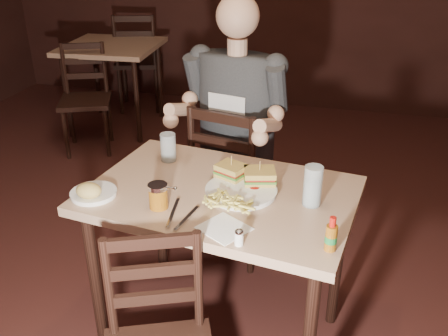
% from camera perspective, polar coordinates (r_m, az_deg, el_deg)
% --- Properties ---
extents(room_shell, '(7.00, 7.00, 7.00)m').
position_cam_1_polar(room_shell, '(1.67, -7.30, 14.15)').
color(room_shell, black).
rests_on(room_shell, ground).
extents(main_table, '(1.15, 0.84, 0.77)m').
position_cam_1_polar(main_table, '(2.06, -0.35, -4.97)').
color(main_table, tan).
rests_on(main_table, ground).
extents(bg_table, '(0.85, 0.85, 0.77)m').
position_cam_1_polar(bg_table, '(4.64, -12.67, 12.55)').
color(bg_table, tan).
rests_on(bg_table, ground).
extents(chair_far, '(0.51, 0.54, 0.92)m').
position_cam_1_polar(chair_far, '(2.77, 1.45, -1.29)').
color(chair_far, black).
rests_on(chair_far, ground).
extents(bg_chair_far, '(0.57, 0.60, 0.96)m').
position_cam_1_polar(bg_chair_far, '(5.17, -9.75, 11.92)').
color(bg_chair_far, black).
rests_on(bg_chair_far, ground).
extents(bg_chair_near, '(0.53, 0.55, 0.86)m').
position_cam_1_polar(bg_chair_near, '(4.24, -15.58, 7.42)').
color(bg_chair_near, black).
rests_on(bg_chair_near, ground).
extents(diner, '(0.64, 0.55, 0.97)m').
position_cam_1_polar(diner, '(2.53, 1.08, 8.32)').
color(diner, '#333538').
rests_on(diner, chair_far).
extents(dinner_plate, '(0.32, 0.32, 0.02)m').
position_cam_1_polar(dinner_plate, '(2.00, 1.97, -2.72)').
color(dinner_plate, white).
rests_on(dinner_plate, main_table).
extents(sandwich_left, '(0.14, 0.13, 0.10)m').
position_cam_1_polar(sandwich_left, '(2.06, 0.85, 0.11)').
color(sandwich_left, tan).
rests_on(sandwich_left, dinner_plate).
extents(sandwich_right, '(0.15, 0.13, 0.10)m').
position_cam_1_polar(sandwich_right, '(2.02, 4.11, -0.42)').
color(sandwich_right, tan).
rests_on(sandwich_right, dinner_plate).
extents(fries_pile, '(0.26, 0.20, 0.04)m').
position_cam_1_polar(fries_pile, '(1.89, 0.54, -3.67)').
color(fries_pile, '#DFD269').
rests_on(fries_pile, dinner_plate).
extents(ketchup_dollop, '(0.05, 0.05, 0.01)m').
position_cam_1_polar(ketchup_dollop, '(2.00, 3.50, -2.19)').
color(ketchup_dollop, maroon).
rests_on(ketchup_dollop, dinner_plate).
extents(glass_left, '(0.08, 0.08, 0.13)m').
position_cam_1_polar(glass_left, '(2.26, -6.39, 2.36)').
color(glass_left, silver).
rests_on(glass_left, main_table).
extents(glass_right, '(0.08, 0.08, 0.16)m').
position_cam_1_polar(glass_right, '(1.91, 10.11, -2.03)').
color(glass_right, silver).
rests_on(glass_right, main_table).
extents(hot_sauce, '(0.04, 0.04, 0.13)m').
position_cam_1_polar(hot_sauce, '(1.68, 12.18, -7.36)').
color(hot_sauce, '#874D0F').
rests_on(hot_sauce, main_table).
extents(salt_shaker, '(0.03, 0.03, 0.06)m').
position_cam_1_polar(salt_shaker, '(1.69, 1.72, -7.95)').
color(salt_shaker, white).
rests_on(salt_shaker, main_table).
extents(syrup_dispenser, '(0.09, 0.09, 0.10)m').
position_cam_1_polar(syrup_dispenser, '(1.90, -7.53, -3.19)').
color(syrup_dispenser, '#874D0F').
rests_on(syrup_dispenser, main_table).
extents(napkin, '(0.21, 0.21, 0.00)m').
position_cam_1_polar(napkin, '(1.78, -0.00, -6.90)').
color(napkin, white).
rests_on(napkin, main_table).
extents(knife, '(0.04, 0.21, 0.00)m').
position_cam_1_polar(knife, '(1.87, -5.86, -5.08)').
color(knife, silver).
rests_on(knife, napkin).
extents(fork, '(0.04, 0.18, 0.01)m').
position_cam_1_polar(fork, '(1.83, -4.29, -5.75)').
color(fork, silver).
rests_on(fork, napkin).
extents(side_plate, '(0.20, 0.20, 0.01)m').
position_cam_1_polar(side_plate, '(2.05, -14.67, -2.90)').
color(side_plate, white).
rests_on(side_plate, main_table).
extents(bread_roll, '(0.11, 0.10, 0.06)m').
position_cam_1_polar(bread_roll, '(2.00, -15.21, -2.50)').
color(bread_roll, tan).
rests_on(bread_roll, side_plate).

